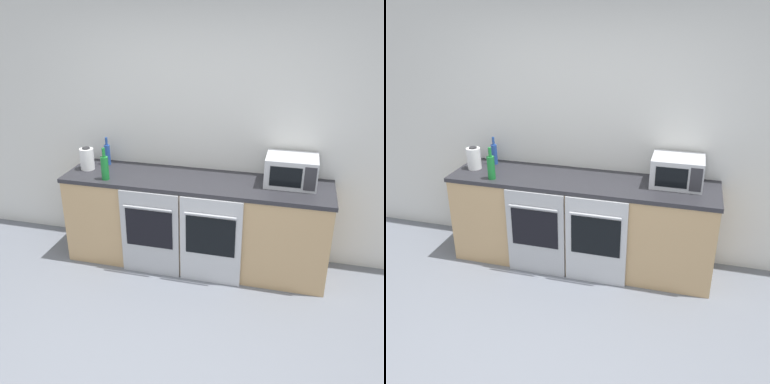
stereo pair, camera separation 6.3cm
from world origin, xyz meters
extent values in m
plane|color=slate|center=(0.00, 0.00, 0.00)|extent=(16.00, 16.00, 0.00)
cube|color=silver|center=(0.00, 1.94, 1.30)|extent=(10.00, 0.06, 2.60)
cube|color=tan|center=(0.00, 1.60, 0.44)|extent=(2.58, 0.63, 0.88)
cube|color=#28282D|center=(0.00, 1.60, 0.90)|extent=(2.60, 0.65, 0.04)
cube|color=#A8AAAF|center=(-0.37, 1.27, 0.44)|extent=(0.58, 0.03, 0.88)
cube|color=black|center=(-0.37, 1.25, 0.51)|extent=(0.46, 0.01, 0.39)
cylinder|color=#A8AAAF|center=(-0.37, 1.23, 0.74)|extent=(0.48, 0.02, 0.02)
cube|color=#B7BABF|center=(0.22, 1.27, 0.44)|extent=(0.58, 0.03, 0.88)
cube|color=black|center=(0.22, 1.25, 0.51)|extent=(0.46, 0.01, 0.39)
cylinder|color=#B7BABF|center=(0.22, 1.23, 0.74)|extent=(0.48, 0.02, 0.02)
cube|color=#B7BABF|center=(0.89, 1.71, 1.06)|extent=(0.47, 0.36, 0.27)
cube|color=black|center=(0.84, 1.52, 1.06)|extent=(0.28, 0.01, 0.19)
cube|color=#2D2D33|center=(1.05, 1.52, 1.06)|extent=(0.10, 0.01, 0.22)
cylinder|color=#234793|center=(-0.99, 1.78, 1.02)|extent=(0.06, 0.06, 0.21)
cylinder|color=#234793|center=(-0.99, 1.78, 1.17)|extent=(0.03, 0.03, 0.08)
cylinder|color=#19722D|center=(-0.84, 1.39, 1.03)|extent=(0.07, 0.07, 0.23)
cylinder|color=#19722D|center=(-0.84, 1.39, 1.19)|extent=(0.03, 0.03, 0.09)
cylinder|color=white|center=(-1.14, 1.60, 1.03)|extent=(0.14, 0.14, 0.22)
cylinder|color=#262628|center=(-1.14, 1.60, 1.14)|extent=(0.08, 0.08, 0.01)
camera|label=1|loc=(0.91, -2.10, 2.48)|focal=40.00mm
camera|label=2|loc=(0.97, -2.09, 2.48)|focal=40.00mm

